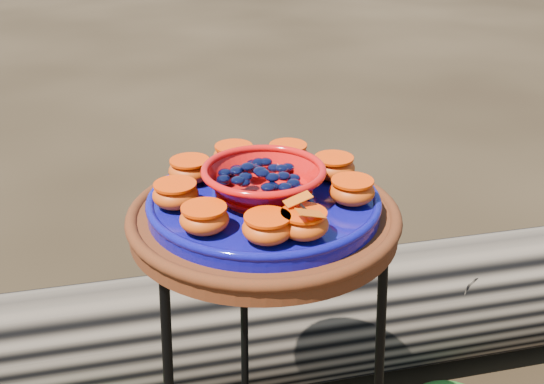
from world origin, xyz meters
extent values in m
cylinder|color=#3B1E0C|center=(0.00, 0.00, 0.72)|extent=(0.43, 0.43, 0.03)
cylinder|color=#00043E|center=(0.00, 0.00, 0.75)|extent=(0.37, 0.37, 0.02)
ellipsoid|color=#AE3000|center=(0.03, -0.13, 0.78)|extent=(0.07, 0.07, 0.04)
ellipsoid|color=#AE3000|center=(0.13, -0.05, 0.78)|extent=(0.07, 0.07, 0.04)
ellipsoid|color=#AE3000|center=(0.13, 0.05, 0.78)|extent=(0.07, 0.07, 0.04)
ellipsoid|color=#AE3000|center=(0.07, 0.12, 0.78)|extent=(0.07, 0.07, 0.04)
ellipsoid|color=#AE3000|center=(-0.02, 0.14, 0.78)|extent=(0.07, 0.07, 0.04)
ellipsoid|color=#AE3000|center=(-0.11, 0.09, 0.78)|extent=(0.07, 0.07, 0.04)
ellipsoid|color=#AE3000|center=(-0.14, 0.00, 0.78)|extent=(0.07, 0.07, 0.04)
ellipsoid|color=#AE3000|center=(-0.11, -0.09, 0.78)|extent=(0.07, 0.07, 0.04)
ellipsoid|color=#AE3000|center=(-0.02, -0.14, 0.78)|extent=(0.07, 0.07, 0.04)
ellipsoid|color=#305B22|center=(-0.06, 0.58, 0.07)|extent=(0.28, 0.28, 0.14)
camera|label=1|loc=(-0.20, -0.95, 1.23)|focal=45.00mm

